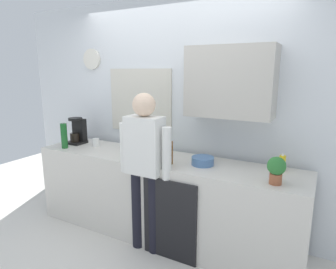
{
  "coord_description": "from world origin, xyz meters",
  "views": [
    {
      "loc": [
        1.49,
        -2.26,
        1.8
      ],
      "look_at": [
        0.12,
        0.25,
        1.17
      ],
      "focal_mm": 31.14,
      "sensor_mm": 36.0,
      "label": 1
    }
  ],
  "objects_px": {
    "bottle_amber_beer": "(170,153)",
    "mixing_bowl": "(203,161)",
    "cup_white_mug": "(96,142)",
    "dish_soap": "(282,163)",
    "bottle_green_wine": "(64,136)",
    "person_at_sink": "(145,161)",
    "coffee_maker": "(78,132)",
    "bottle_clear_soda": "(146,145)",
    "potted_plant": "(276,169)"
  },
  "relations": [
    {
      "from": "bottle_amber_beer",
      "to": "mixing_bowl",
      "type": "relative_size",
      "value": 1.05
    },
    {
      "from": "cup_white_mug",
      "to": "dish_soap",
      "type": "xyz_separation_m",
      "value": [
        2.13,
        0.13,
        0.03
      ]
    },
    {
      "from": "bottle_green_wine",
      "to": "person_at_sink",
      "type": "bearing_deg",
      "value": -4.96
    },
    {
      "from": "cup_white_mug",
      "to": "mixing_bowl",
      "type": "distance_m",
      "value": 1.42
    },
    {
      "from": "bottle_amber_beer",
      "to": "coffee_maker",
      "type": "bearing_deg",
      "value": 172.47
    },
    {
      "from": "cup_white_mug",
      "to": "dish_soap",
      "type": "bearing_deg",
      "value": 3.44
    },
    {
      "from": "cup_white_mug",
      "to": "bottle_clear_soda",
      "type": "bearing_deg",
      "value": -7.47
    },
    {
      "from": "person_at_sink",
      "to": "mixing_bowl",
      "type": "bearing_deg",
      "value": 21.9
    },
    {
      "from": "bottle_clear_soda",
      "to": "mixing_bowl",
      "type": "distance_m",
      "value": 0.63
    },
    {
      "from": "person_at_sink",
      "to": "dish_soap",
      "type": "bearing_deg",
      "value": 11.33
    },
    {
      "from": "coffee_maker",
      "to": "cup_white_mug",
      "type": "xyz_separation_m",
      "value": [
        0.31,
        -0.01,
        -0.1
      ]
    },
    {
      "from": "coffee_maker",
      "to": "bottle_amber_beer",
      "type": "xyz_separation_m",
      "value": [
        1.43,
        -0.19,
        -0.03
      ]
    },
    {
      "from": "bottle_green_wine",
      "to": "person_at_sink",
      "type": "height_order",
      "value": "person_at_sink"
    },
    {
      "from": "bottle_green_wine",
      "to": "mixing_bowl",
      "type": "height_order",
      "value": "bottle_green_wine"
    },
    {
      "from": "cup_white_mug",
      "to": "potted_plant",
      "type": "relative_size",
      "value": 0.41
    },
    {
      "from": "coffee_maker",
      "to": "bottle_amber_beer",
      "type": "distance_m",
      "value": 1.44
    },
    {
      "from": "bottle_green_wine",
      "to": "potted_plant",
      "type": "height_order",
      "value": "bottle_green_wine"
    },
    {
      "from": "mixing_bowl",
      "to": "person_at_sink",
      "type": "bearing_deg",
      "value": -147.42
    },
    {
      "from": "potted_plant",
      "to": "person_at_sink",
      "type": "relative_size",
      "value": 0.14
    },
    {
      "from": "coffee_maker",
      "to": "person_at_sink",
      "type": "bearing_deg",
      "value": -16.21
    },
    {
      "from": "coffee_maker",
      "to": "mixing_bowl",
      "type": "height_order",
      "value": "coffee_maker"
    },
    {
      "from": "cup_white_mug",
      "to": "person_at_sink",
      "type": "relative_size",
      "value": 0.06
    },
    {
      "from": "bottle_green_wine",
      "to": "potted_plant",
      "type": "xyz_separation_m",
      "value": [
        2.39,
        0.02,
        -0.02
      ]
    },
    {
      "from": "cup_white_mug",
      "to": "dish_soap",
      "type": "relative_size",
      "value": 0.53
    },
    {
      "from": "dish_soap",
      "to": "coffee_maker",
      "type": "bearing_deg",
      "value": -177.28
    },
    {
      "from": "bottle_green_wine",
      "to": "potted_plant",
      "type": "relative_size",
      "value": 1.3
    },
    {
      "from": "bottle_amber_beer",
      "to": "potted_plant",
      "type": "distance_m",
      "value": 1.01
    },
    {
      "from": "bottle_clear_soda",
      "to": "potted_plant",
      "type": "distance_m",
      "value": 1.33
    },
    {
      "from": "bottle_green_wine",
      "to": "bottle_amber_beer",
      "type": "distance_m",
      "value": 1.39
    },
    {
      "from": "coffee_maker",
      "to": "dish_soap",
      "type": "bearing_deg",
      "value": 2.72
    },
    {
      "from": "mixing_bowl",
      "to": "dish_soap",
      "type": "xyz_separation_m",
      "value": [
        0.71,
        0.18,
        0.04
      ]
    },
    {
      "from": "bottle_green_wine",
      "to": "mixing_bowl",
      "type": "relative_size",
      "value": 1.36
    },
    {
      "from": "bottle_amber_beer",
      "to": "person_at_sink",
      "type": "bearing_deg",
      "value": -135.71
    },
    {
      "from": "bottle_clear_soda",
      "to": "bottle_amber_beer",
      "type": "xyz_separation_m",
      "value": [
        0.32,
        -0.07,
        -0.02
      ]
    },
    {
      "from": "bottle_clear_soda",
      "to": "dish_soap",
      "type": "relative_size",
      "value": 1.56
    },
    {
      "from": "person_at_sink",
      "to": "coffee_maker",
      "type": "bearing_deg",
      "value": 153.11
    },
    {
      "from": "coffee_maker",
      "to": "mixing_bowl",
      "type": "bearing_deg",
      "value": -1.97
    },
    {
      "from": "cup_white_mug",
      "to": "potted_plant",
      "type": "bearing_deg",
      "value": -6.01
    },
    {
      "from": "mixing_bowl",
      "to": "coffee_maker",
      "type": "bearing_deg",
      "value": 178.03
    },
    {
      "from": "bottle_clear_soda",
      "to": "mixing_bowl",
      "type": "relative_size",
      "value": 1.27
    },
    {
      "from": "bottle_amber_beer",
      "to": "cup_white_mug",
      "type": "xyz_separation_m",
      "value": [
        -1.12,
        0.18,
        -0.07
      ]
    },
    {
      "from": "bottle_clear_soda",
      "to": "mixing_bowl",
      "type": "height_order",
      "value": "bottle_clear_soda"
    },
    {
      "from": "bottle_amber_beer",
      "to": "potted_plant",
      "type": "height_order",
      "value": "same"
    },
    {
      "from": "bottle_clear_soda",
      "to": "potted_plant",
      "type": "bearing_deg",
      "value": -5.12
    },
    {
      "from": "dish_soap",
      "to": "bottle_clear_soda",
      "type": "bearing_deg",
      "value": -170.0
    },
    {
      "from": "potted_plant",
      "to": "dish_soap",
      "type": "height_order",
      "value": "potted_plant"
    },
    {
      "from": "dish_soap",
      "to": "person_at_sink",
      "type": "distance_m",
      "value": 1.28
    },
    {
      "from": "coffee_maker",
      "to": "mixing_bowl",
      "type": "relative_size",
      "value": 1.5
    },
    {
      "from": "coffee_maker",
      "to": "potted_plant",
      "type": "distance_m",
      "value": 2.45
    },
    {
      "from": "potted_plant",
      "to": "dish_soap",
      "type": "bearing_deg",
      "value": 89.77
    }
  ]
}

